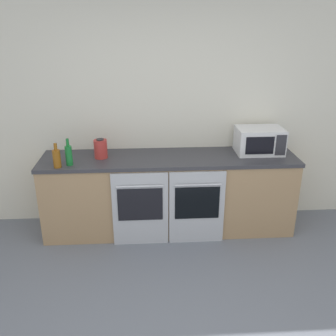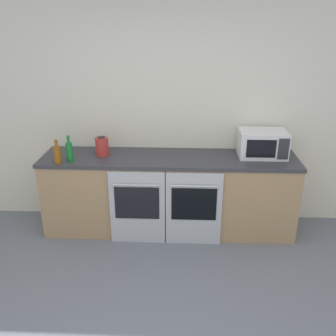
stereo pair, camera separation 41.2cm
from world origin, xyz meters
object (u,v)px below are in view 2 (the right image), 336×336
Objects in this scene: oven_right at (194,209)px; bottle_amber at (57,154)px; oven_left at (137,207)px; bottle_green at (69,151)px; kettle at (102,146)px; microwave at (262,144)px.

bottle_amber reaches higher than oven_right.
oven_left is 2.95× the size of bottle_green.
kettle is at bearing 33.33° from bottle_green.
kettle is (-0.41, 0.34, 0.56)m from oven_left.
bottle_green is 0.36m from kettle.
kettle is at bearing 140.46° from oven_left.
oven_left is at bearing -5.71° from bottle_amber.
microwave is 2.07m from bottle_green.
bottle_green is at bearing 168.72° from oven_left.
bottle_green reaches higher than oven_left.
oven_right is at bearing -6.19° from bottle_green.
oven_right is at bearing 0.00° from oven_left.
bottle_amber is (-1.42, 0.08, 0.56)m from oven_right.
oven_left is 3.92× the size of kettle.
oven_left is at bearing 180.00° from oven_right.
oven_left is at bearing -163.32° from microwave.
oven_right is 1.44m from bottle_green.
kettle is at bearing -178.05° from microwave.
bottle_amber reaches higher than kettle.
microwave reaches higher than oven_right.
oven_right is 1.63× the size of microwave.
oven_left is 1.63× the size of microwave.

